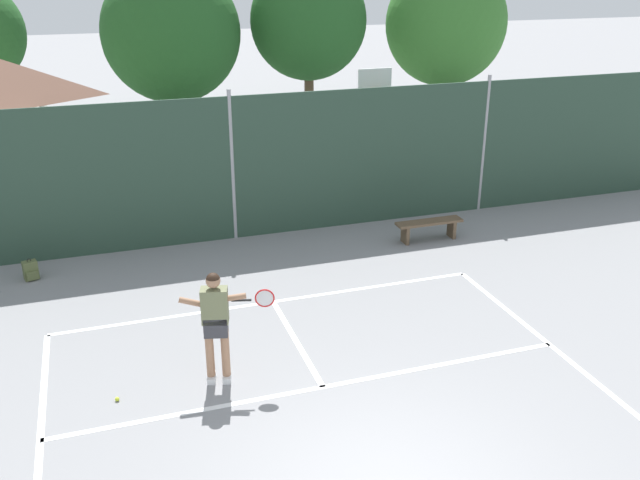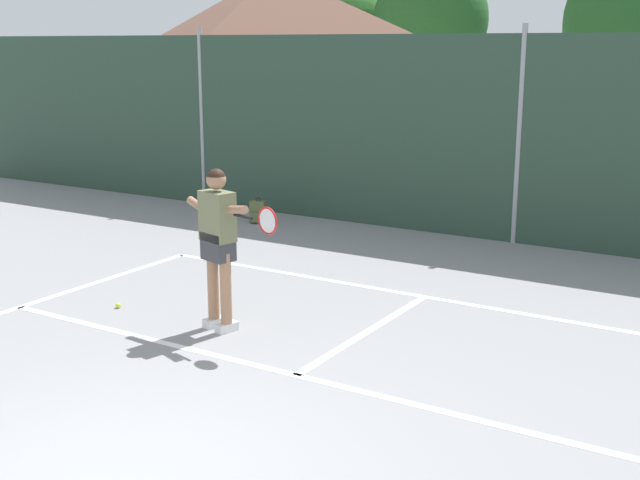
% 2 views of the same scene
% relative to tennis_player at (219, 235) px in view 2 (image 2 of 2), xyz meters
% --- Properties ---
extents(court_markings, '(8.30, 11.10, 0.01)m').
position_rel_tennis_player_xyz_m(court_markings, '(1.47, -2.52, -1.11)').
color(court_markings, white).
rests_on(court_markings, ground).
extents(chainlink_fence, '(26.09, 0.09, 3.49)m').
position_rel_tennis_player_xyz_m(chainlink_fence, '(1.47, 5.84, 0.56)').
color(chainlink_fence, '#284233').
rests_on(chainlink_fence, ground).
extents(clubhouse_building, '(6.92, 4.71, 4.83)m').
position_rel_tennis_player_xyz_m(clubhouse_building, '(-5.81, 9.57, 1.40)').
color(clubhouse_building, silver).
rests_on(clubhouse_building, ground).
extents(tennis_player, '(1.43, 0.35, 1.85)m').
position_rel_tennis_player_xyz_m(tennis_player, '(0.00, 0.00, 0.00)').
color(tennis_player, silver).
rests_on(tennis_player, ground).
extents(tennis_ball, '(0.07, 0.07, 0.07)m').
position_rel_tennis_player_xyz_m(tennis_ball, '(-1.57, -0.06, -1.08)').
color(tennis_ball, '#CCE033').
rests_on(tennis_ball, ground).
extents(backpack_olive, '(0.32, 0.30, 0.46)m').
position_rel_tennis_player_xyz_m(backpack_olive, '(-3.00, 4.88, -0.92)').
color(backpack_olive, '#566038').
rests_on(backpack_olive, ground).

